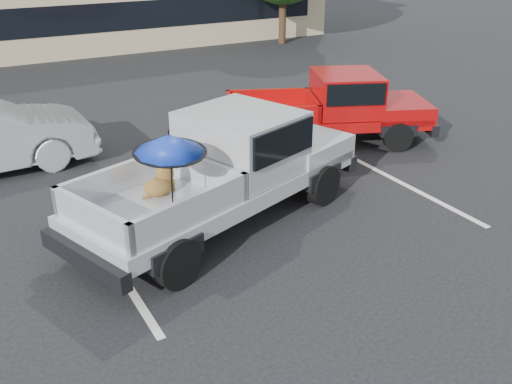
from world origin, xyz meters
The scene contains 5 objects.
ground centered at (0.00, 0.00, 0.00)m, with size 90.00×90.00×0.00m, color black.
stripe_left centered at (-3.00, 2.00, 0.00)m, with size 0.12×5.00×0.01m, color silver.
stripe_right centered at (3.00, 2.00, 0.00)m, with size 0.12×5.00×0.01m, color silver.
silver_pickup centered at (-0.63, 2.10, 1.05)m, with size 6.02×3.75×2.06m.
red_pickup centered at (3.38, 4.37, 0.91)m, with size 5.30×3.55×1.66m.
Camera 1 is at (-4.78, -6.08, 4.73)m, focal length 40.00 mm.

